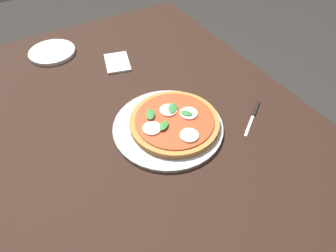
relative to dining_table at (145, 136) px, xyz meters
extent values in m
plane|color=#2D2B28|center=(0.00, 0.00, -0.63)|extent=(6.00, 6.00, 0.00)
cube|color=black|center=(0.00, 0.00, 0.07)|extent=(1.40, 1.01, 0.04)
cube|color=black|center=(0.62, -0.42, -0.29)|extent=(0.07, 0.07, 0.68)
cube|color=black|center=(0.62, 0.42, -0.29)|extent=(0.07, 0.07, 0.68)
cylinder|color=#B2B2B7|center=(-0.08, -0.04, 0.10)|extent=(0.34, 0.34, 0.01)
cylinder|color=#C6843F|center=(-0.08, -0.06, 0.11)|extent=(0.27, 0.27, 0.02)
cylinder|color=#CC4723|center=(-0.08, -0.06, 0.12)|extent=(0.24, 0.24, 0.00)
cylinder|color=white|center=(-0.04, -0.07, 0.13)|extent=(0.05, 0.05, 0.00)
cylinder|color=white|center=(-0.09, 0.01, 0.13)|extent=(0.05, 0.05, 0.00)
cylinder|color=white|center=(-0.16, -0.06, 0.13)|extent=(0.05, 0.05, 0.00)
cylinder|color=white|center=(-0.09, -0.11, 0.13)|extent=(0.05, 0.05, 0.00)
ellipsoid|color=#337F38|center=(-0.03, -0.01, 0.13)|extent=(0.05, 0.05, 0.00)
ellipsoid|color=#337F38|center=(-0.10, -0.02, 0.13)|extent=(0.04, 0.05, 0.00)
ellipsoid|color=#337F38|center=(-0.05, -0.08, 0.13)|extent=(0.05, 0.05, 0.00)
ellipsoid|color=#337F38|center=(-0.09, -0.10, 0.13)|extent=(0.04, 0.04, 0.00)
cylinder|color=white|center=(0.52, 0.15, 0.10)|extent=(0.18, 0.18, 0.01)
cube|color=white|center=(0.32, -0.05, 0.09)|extent=(0.15, 0.12, 0.01)
cube|color=black|center=(-0.15, -0.34, 0.09)|extent=(0.05, 0.07, 0.01)
cube|color=silver|center=(-0.20, -0.27, 0.09)|extent=(0.06, 0.09, 0.00)
camera|label=1|loc=(-0.63, 0.28, 0.77)|focal=32.20mm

